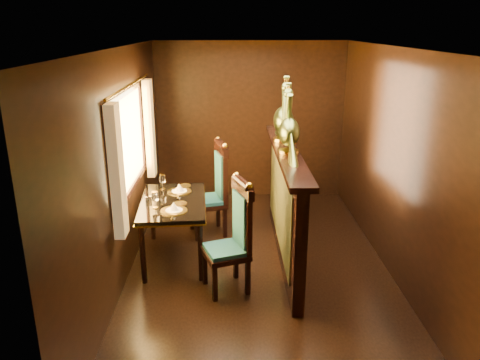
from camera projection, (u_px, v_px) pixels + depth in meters
The scene contains 8 objects.
ground at pixel (259, 267), 5.52m from camera, with size 5.00×5.00×0.00m, color black.
room_shell at pixel (252, 136), 5.03m from camera, with size 3.04×5.04×2.52m.
partition at pixel (285, 202), 5.58m from camera, with size 0.26×2.70×1.36m.
dining_table at pixel (173, 206), 5.54m from camera, with size 0.85×1.31×0.95m.
chair_left at pixel (236, 232), 4.91m from camera, with size 0.58×0.59×1.25m.
chair_right at pixel (216, 186), 6.25m from camera, with size 0.57×0.59×1.30m.
peacock_left at pixel (290, 119), 5.10m from camera, with size 0.24×0.64×0.76m, color #1C543B, non-canonical shape.
peacock_right at pixel (284, 108), 5.63m from camera, with size 0.26×0.68×0.81m, color #1C543B, non-canonical shape.
Camera 1 is at (-0.33, -4.90, 2.72)m, focal length 35.00 mm.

